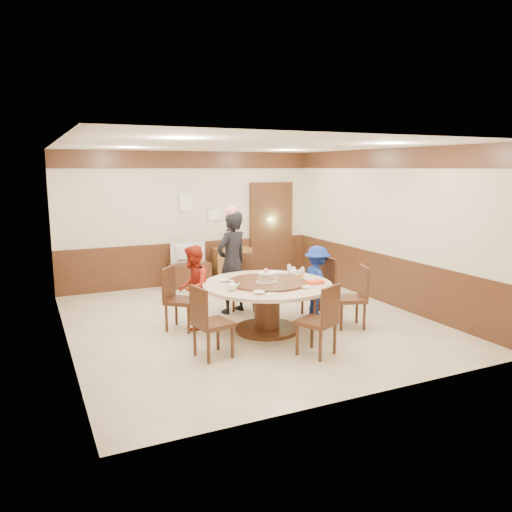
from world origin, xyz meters
name	(u,v)px	position (x,y,z in m)	size (l,w,h in m)	color
room	(248,256)	(0.01, 0.01, 1.08)	(6.00, 6.04, 2.84)	beige
banquet_table	(267,297)	(0.06, -0.57, 0.53)	(1.95, 1.95, 0.78)	#432415
chair_0	(318,297)	(1.23, -0.17, 0.30)	(0.48, 0.47, 0.97)	#432415
chair_1	(244,292)	(0.23, 0.69, 0.30)	(0.58, 0.58, 0.97)	#432415
chair_2	(181,310)	(-1.11, 0.08, 0.30)	(0.62, 0.62, 0.97)	#432415
chair_3	(212,335)	(-1.07, -1.22, 0.30)	(0.52, 0.51, 0.97)	#432415
chair_4	(318,333)	(0.23, -1.74, 0.30)	(0.59, 0.59, 0.97)	#432415
chair_5	(351,308)	(1.34, -0.95, 0.30)	(0.56, 0.56, 0.97)	#432415
person_standing	(232,262)	(-0.03, 0.59, 0.87)	(0.64, 0.42, 1.75)	black
person_red	(193,287)	(-0.91, 0.03, 0.65)	(0.63, 0.49, 1.30)	#A12415
person_blue	(317,281)	(1.20, -0.17, 0.59)	(0.77, 0.44, 1.18)	navy
birthday_cake	(266,277)	(0.03, -0.60, 0.85)	(0.31, 0.31, 0.21)	white
teapot_left	(232,286)	(-0.60, -0.76, 0.81)	(0.17, 0.15, 0.13)	white
teapot_right	(293,272)	(0.66, -0.30, 0.81)	(0.17, 0.15, 0.13)	white
bowl_0	(224,281)	(-0.49, -0.21, 0.77)	(0.14, 0.14, 0.03)	white
bowl_1	(305,287)	(0.41, -1.11, 0.77)	(0.13, 0.13, 0.04)	white
bowl_2	(259,293)	(-0.33, -1.10, 0.77)	(0.16, 0.16, 0.04)	white
bowl_3	(308,280)	(0.69, -0.70, 0.77)	(0.13, 0.13, 0.04)	white
saucer_near	(272,294)	(-0.19, -1.22, 0.76)	(0.18, 0.18, 0.01)	white
saucer_far	(278,274)	(0.51, -0.07, 0.76)	(0.18, 0.18, 0.01)	white
shrimp_platter	(315,283)	(0.66, -0.97, 0.78)	(0.30, 0.20, 0.06)	white
bottle_0	(300,276)	(0.60, -0.64, 0.83)	(0.06, 0.06, 0.16)	white
bottle_1	(303,273)	(0.72, -0.49, 0.83)	(0.06, 0.06, 0.16)	white
bottle_2	(289,270)	(0.64, -0.20, 0.83)	(0.06, 0.06, 0.16)	white
tv_stand	(189,274)	(-0.12, 2.75, 0.25)	(0.85, 0.45, 0.50)	#432415
television	(189,253)	(-0.12, 2.75, 0.71)	(0.74, 0.10, 0.42)	#969698
side_cabinet	(232,265)	(0.86, 2.78, 0.38)	(0.80, 0.40, 0.75)	brown
thermos	(229,239)	(0.80, 2.78, 0.94)	(0.15, 0.15, 0.38)	silver
notice_left	(186,202)	(-0.10, 2.96, 1.75)	(0.25, 0.00, 0.35)	white
notice_right	(215,215)	(0.55, 2.96, 1.45)	(0.30, 0.00, 0.22)	white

